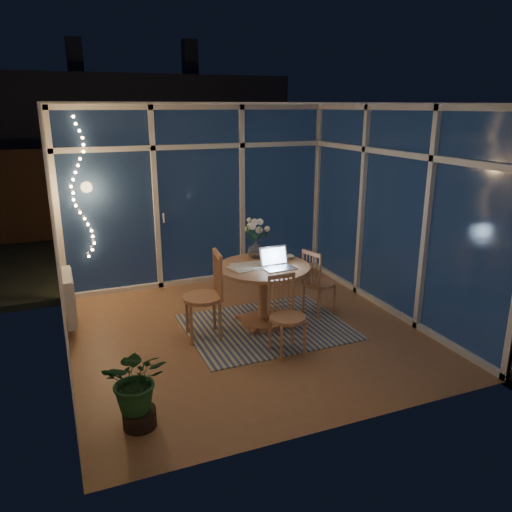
% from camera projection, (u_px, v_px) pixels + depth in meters
% --- Properties ---
extents(floor, '(4.00, 4.00, 0.00)m').
position_uv_depth(floor, '(249.00, 332.00, 5.94)').
color(floor, olive).
rests_on(floor, ground).
extents(ceiling, '(4.00, 4.00, 0.00)m').
position_uv_depth(ceiling, '(248.00, 104.00, 5.19)').
color(ceiling, silver).
rests_on(ceiling, wall_back).
extents(wall_back, '(4.00, 0.04, 2.60)m').
position_uv_depth(wall_back, '(199.00, 197.00, 7.34)').
color(wall_back, beige).
rests_on(wall_back, floor).
extents(wall_front, '(4.00, 0.04, 2.60)m').
position_uv_depth(wall_front, '(343.00, 281.00, 3.79)').
color(wall_front, beige).
rests_on(wall_front, floor).
extents(wall_left, '(0.04, 4.00, 2.60)m').
position_uv_depth(wall_left, '(57.00, 243.00, 4.85)').
color(wall_left, beige).
rests_on(wall_left, floor).
extents(wall_right, '(0.04, 4.00, 2.60)m').
position_uv_depth(wall_right, '(396.00, 212.00, 6.29)').
color(wall_right, beige).
rests_on(wall_right, floor).
extents(window_wall_back, '(4.00, 0.10, 2.60)m').
position_uv_depth(window_wall_back, '(200.00, 197.00, 7.31)').
color(window_wall_back, silver).
rests_on(window_wall_back, floor).
extents(window_wall_right, '(0.10, 4.00, 2.60)m').
position_uv_depth(window_wall_right, '(393.00, 212.00, 6.27)').
color(window_wall_right, silver).
rests_on(window_wall_right, floor).
extents(radiator, '(0.10, 0.70, 0.58)m').
position_uv_depth(radiator, '(69.00, 297.00, 5.92)').
color(radiator, silver).
rests_on(radiator, wall_left).
extents(fairy_lights, '(0.24, 0.10, 1.85)m').
position_uv_depth(fairy_lights, '(80.00, 189.00, 6.58)').
color(fairy_lights, '#FFB566').
rests_on(fairy_lights, window_wall_back).
extents(garden_patio, '(12.00, 6.00, 0.10)m').
position_uv_depth(garden_patio, '(185.00, 236.00, 10.57)').
color(garden_patio, black).
rests_on(garden_patio, ground).
extents(garden_fence, '(11.00, 0.08, 1.80)m').
position_uv_depth(garden_fence, '(154.00, 189.00, 10.56)').
color(garden_fence, '#392614').
rests_on(garden_fence, ground).
extents(neighbour_roof, '(7.00, 3.00, 2.20)m').
position_uv_depth(neighbour_roof, '(141.00, 121.00, 12.96)').
color(neighbour_roof, '#33353D').
rests_on(neighbour_roof, ground).
extents(garden_shrubs, '(0.90, 0.90, 0.90)m').
position_uv_depth(garden_shrubs, '(133.00, 236.00, 8.54)').
color(garden_shrubs, black).
rests_on(garden_shrubs, ground).
extents(rug, '(1.92, 1.54, 0.01)m').
position_uv_depth(rug, '(267.00, 327.00, 6.06)').
color(rug, '#BDB799').
rests_on(rug, floor).
extents(dining_table, '(1.12, 1.12, 0.76)m').
position_uv_depth(dining_table, '(264.00, 295.00, 6.04)').
color(dining_table, '#AF704F').
rests_on(dining_table, floor).
extents(chair_left, '(0.52, 0.52, 1.03)m').
position_uv_depth(chair_left, '(202.00, 296.00, 5.65)').
color(chair_left, '#AF704F').
rests_on(chair_left, floor).
extents(chair_right, '(0.51, 0.51, 0.88)m').
position_uv_depth(chair_right, '(319.00, 282.00, 6.33)').
color(chair_right, '#AF704F').
rests_on(chair_right, floor).
extents(chair_front, '(0.41, 0.41, 0.87)m').
position_uv_depth(chair_front, '(288.00, 316.00, 5.30)').
color(chair_front, '#AF704F').
rests_on(chair_front, floor).
extents(laptop, '(0.37, 0.32, 0.26)m').
position_uv_depth(laptop, '(279.00, 258.00, 5.79)').
color(laptop, silver).
rests_on(laptop, dining_table).
extents(flower_vase, '(0.20, 0.20, 0.21)m').
position_uv_depth(flower_vase, '(256.00, 249.00, 6.23)').
color(flower_vase, silver).
rests_on(flower_vase, dining_table).
extents(bowl, '(0.15, 0.15, 0.04)m').
position_uv_depth(bowl, '(288.00, 257.00, 6.21)').
color(bowl, silver).
rests_on(bowl, dining_table).
extents(newspapers, '(0.38, 0.29, 0.02)m').
position_uv_depth(newspapers, '(247.00, 267.00, 5.86)').
color(newspapers, silver).
rests_on(newspapers, dining_table).
extents(phone, '(0.11, 0.07, 0.01)m').
position_uv_depth(phone, '(269.00, 266.00, 5.91)').
color(phone, black).
rests_on(phone, dining_table).
extents(potted_plant, '(0.63, 0.58, 0.76)m').
position_uv_depth(potted_plant, '(137.00, 386.00, 4.08)').
color(potted_plant, '#1A4B23').
rests_on(potted_plant, floor).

